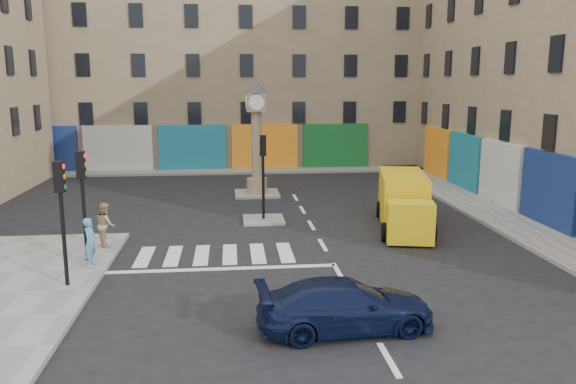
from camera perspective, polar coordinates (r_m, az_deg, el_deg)
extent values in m
plane|color=black|center=(17.62, 5.69, -9.07)|extent=(120.00, 120.00, 0.00)
cube|color=gray|center=(29.47, 18.50, -1.22)|extent=(2.60, 30.00, 0.15)
cube|color=gray|center=(38.87, -6.71, 2.14)|extent=(32.00, 2.40, 0.15)
cube|color=gray|center=(24.97, -2.50, -2.83)|extent=(1.80, 1.80, 0.12)
cube|color=gray|center=(30.82, -3.17, -0.17)|extent=(2.40, 2.40, 0.12)
cube|color=#8D7B5E|center=(44.27, -6.87, 14.15)|extent=(32.00, 10.00, 17.00)
cylinder|color=black|center=(17.69, -21.80, -4.48)|extent=(0.12, 0.12, 2.80)
cube|color=black|center=(17.32, -22.24, 1.43)|extent=(0.28, 0.22, 0.90)
cylinder|color=black|center=(19.94, -19.96, -2.66)|extent=(0.12, 0.12, 2.80)
cube|color=black|center=(19.60, -20.31, 2.60)|extent=(0.28, 0.22, 0.90)
cylinder|color=black|center=(24.66, -2.53, 0.46)|extent=(0.12, 0.12, 2.80)
cube|color=black|center=(24.39, -2.56, 4.74)|extent=(0.28, 0.22, 0.90)
cylinder|color=#9D8A67|center=(30.73, -3.18, 0.67)|extent=(1.10, 1.10, 0.80)
cylinder|color=#9D8A67|center=(30.41, -3.22, 4.75)|extent=(0.56, 0.56, 3.60)
cube|color=#9D8A67|center=(30.25, -3.27, 9.09)|extent=(1.00, 1.00, 1.00)
cylinder|color=white|center=(29.73, -3.22, 9.06)|extent=(0.80, 0.06, 0.80)
cone|color=#333338|center=(30.23, -3.29, 10.70)|extent=(1.20, 1.20, 0.70)
imported|color=black|center=(14.19, 5.85, -11.41)|extent=(4.53, 2.13, 1.28)
cube|color=yellow|center=(24.83, 11.55, -0.56)|extent=(2.71, 4.67, 2.10)
cube|color=yellow|center=(21.70, 12.30, -3.01)|extent=(1.93, 1.44, 1.55)
cube|color=black|center=(21.57, 12.35, -2.10)|extent=(1.69, 1.13, 0.64)
cylinder|color=black|center=(22.10, 9.79, -4.01)|extent=(0.38, 0.76, 0.73)
cylinder|color=black|center=(22.29, 14.49, -4.07)|extent=(0.38, 0.76, 0.73)
cylinder|color=black|center=(26.00, 9.26, -1.72)|extent=(0.38, 0.76, 0.73)
cylinder|color=black|center=(26.16, 13.26, -1.79)|extent=(0.38, 0.76, 0.73)
imported|color=#508DB7|center=(19.40, -19.44, -4.81)|extent=(0.46, 0.63, 1.61)
imported|color=#9E8561|center=(21.56, -18.05, -3.15)|extent=(0.88, 0.97, 1.62)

